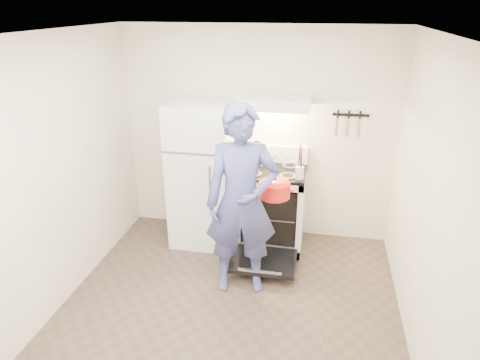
% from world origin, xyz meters
% --- Properties ---
extents(floor, '(3.60, 3.60, 0.00)m').
position_xyz_m(floor, '(0.00, 0.00, 0.00)').
color(floor, '#4C3E33').
rests_on(floor, ground).
extents(back_wall, '(3.20, 0.02, 2.50)m').
position_xyz_m(back_wall, '(0.00, 1.80, 1.25)').
color(back_wall, '#F0E3CA').
rests_on(back_wall, ground).
extents(refrigerator, '(0.70, 0.70, 1.70)m').
position_xyz_m(refrigerator, '(-0.58, 1.45, 0.85)').
color(refrigerator, white).
rests_on(refrigerator, floor).
extents(stove_body, '(0.76, 0.65, 0.92)m').
position_xyz_m(stove_body, '(0.23, 1.48, 0.46)').
color(stove_body, white).
rests_on(stove_body, floor).
extents(cooktop, '(0.76, 0.65, 0.03)m').
position_xyz_m(cooktop, '(0.23, 1.48, 0.94)').
color(cooktop, black).
rests_on(cooktop, stove_body).
extents(backsplash, '(0.76, 0.07, 0.20)m').
position_xyz_m(backsplash, '(0.23, 1.76, 1.05)').
color(backsplash, white).
rests_on(backsplash, cooktop).
extents(oven_door, '(0.70, 0.54, 0.04)m').
position_xyz_m(oven_door, '(0.23, 0.88, 0.12)').
color(oven_door, black).
rests_on(oven_door, floor).
extents(oven_rack, '(0.60, 0.52, 0.01)m').
position_xyz_m(oven_rack, '(0.23, 1.48, 0.44)').
color(oven_rack, slate).
rests_on(oven_rack, stove_body).
extents(range_hood, '(0.76, 0.50, 0.12)m').
position_xyz_m(range_hood, '(0.23, 1.55, 1.71)').
color(range_hood, white).
rests_on(range_hood, back_wall).
extents(knife_strip, '(0.40, 0.02, 0.03)m').
position_xyz_m(knife_strip, '(1.05, 1.79, 1.55)').
color(knife_strip, black).
rests_on(knife_strip, back_wall).
extents(pizza_stone, '(0.30, 0.30, 0.02)m').
position_xyz_m(pizza_stone, '(0.25, 1.56, 0.45)').
color(pizza_stone, olive).
rests_on(pizza_stone, oven_rack).
extents(tea_kettle, '(0.23, 0.19, 0.28)m').
position_xyz_m(tea_kettle, '(0.02, 1.65, 1.09)').
color(tea_kettle, silver).
rests_on(tea_kettle, cooktop).
extents(utensil_jar, '(0.11, 0.11, 0.13)m').
position_xyz_m(utensil_jar, '(0.55, 1.22, 1.05)').
color(utensil_jar, silver).
rests_on(utensil_jar, cooktop).
extents(person, '(0.78, 0.60, 1.91)m').
position_xyz_m(person, '(0.05, 0.58, 0.95)').
color(person, navy).
rests_on(person, floor).
extents(dutch_oven, '(0.38, 0.31, 0.25)m').
position_xyz_m(dutch_oven, '(0.33, 0.85, 0.98)').
color(dutch_oven, red).
rests_on(dutch_oven, person).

